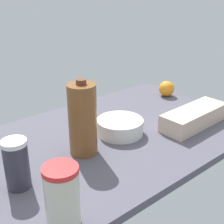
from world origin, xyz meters
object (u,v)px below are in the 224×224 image
object	(u,v)px
shaker_bottle	(17,164)
tumbler_cup	(62,197)
egg_carton	(194,117)
mixing_bowl	(120,127)
chocolate_milk_jug	(83,119)
orange_beside_bowl	(167,89)

from	to	relation	value
shaker_bottle	tumbler_cup	size ratio (longest dim) A/B	0.91
shaker_bottle	egg_carton	xyz separation A→B (cm)	(-77.20, 8.51, -4.25)
mixing_bowl	egg_carton	distance (cm)	33.36
egg_carton	chocolate_milk_jug	bearing A→B (deg)	-15.39
egg_carton	chocolate_milk_jug	xyz separation A→B (cm)	(49.97, -12.41, 9.47)
mixing_bowl	egg_carton	xyz separation A→B (cm)	(-29.86, 14.85, 0.64)
shaker_bottle	tumbler_cup	bearing A→B (deg)	94.15
chocolate_milk_jug	egg_carton	bearing A→B (deg)	166.05
shaker_bottle	orange_beside_bowl	xyz separation A→B (cm)	(-96.33, -23.27, -3.89)
mixing_bowl	egg_carton	bearing A→B (deg)	153.56
shaker_bottle	orange_beside_bowl	size ratio (longest dim) A/B	1.93
egg_carton	chocolate_milk_jug	world-z (taller)	chocolate_milk_jug
shaker_bottle	egg_carton	world-z (taller)	shaker_bottle
shaker_bottle	chocolate_milk_jug	xyz separation A→B (cm)	(-27.23, -3.90, 5.22)
egg_carton	shaker_bottle	bearing A→B (deg)	-7.73
egg_carton	orange_beside_bowl	xyz separation A→B (cm)	(-19.13, -31.79, 0.36)
shaker_bottle	tumbler_cup	world-z (taller)	tumbler_cup
chocolate_milk_jug	tumbler_cup	distance (cm)	37.28
egg_carton	tumbler_cup	distance (cm)	77.06
chocolate_milk_jug	orange_beside_bowl	size ratio (longest dim) A/B	3.39
egg_carton	orange_beside_bowl	size ratio (longest dim) A/B	4.10
shaker_bottle	chocolate_milk_jug	distance (cm)	28.00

